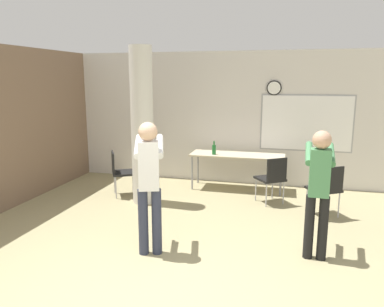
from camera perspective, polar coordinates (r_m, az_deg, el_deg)
wall_left_accent at (r=7.22m, az=-26.28°, el=3.52°), size 0.12×7.00×2.80m
wall_back at (r=8.09m, az=6.24°, el=5.35°), size 8.00×0.15×2.80m
support_pillar at (r=6.72m, az=-7.60°, el=4.10°), size 0.40×0.40×2.80m
folding_table at (r=7.64m, az=6.91°, el=-0.48°), size 1.88×0.62×0.73m
bottle_on_table at (r=7.56m, az=3.37°, el=0.63°), size 0.08×0.08×0.27m
chair_table_right at (r=6.88m, az=12.14°, el=-3.45°), size 0.61×0.61×0.87m
chair_mid_room at (r=6.48m, az=19.81°, el=-4.80°), size 0.61×0.61×0.87m
chair_near_pillar at (r=7.34m, az=-10.86°, el=-2.47°), size 0.60×0.60×0.87m
person_playing_front at (r=4.75m, az=-6.56°, el=-3.69°), size 0.53×0.69×1.72m
person_playing_side at (r=4.85m, az=18.75°, el=-4.52°), size 0.36×0.65×1.63m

